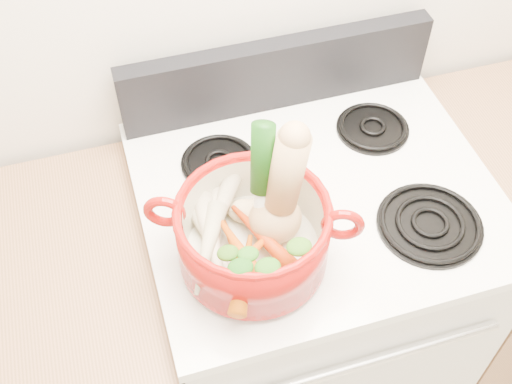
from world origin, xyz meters
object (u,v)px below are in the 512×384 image
object	(u,v)px
squash	(276,190)
leek	(264,183)
dutch_oven	(253,234)
stove_body	(305,302)

from	to	relation	value
squash	leek	bearing A→B (deg)	139.80
dutch_oven	leek	size ratio (longest dim) A/B	1.04
dutch_oven	squash	distance (m)	0.11
dutch_oven	leek	world-z (taller)	leek
squash	leek	xyz separation A→B (m)	(-0.02, 0.02, 0.01)
dutch_oven	leek	distance (m)	0.11
dutch_oven	squash	bearing A→B (deg)	43.06
squash	dutch_oven	bearing A→B (deg)	-157.48
stove_body	dutch_oven	distance (m)	0.63
stove_body	squash	size ratio (longest dim) A/B	3.45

